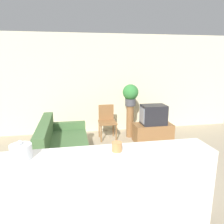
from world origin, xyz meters
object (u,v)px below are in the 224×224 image
wooden_chair (107,120)px  potted_plant (131,94)px  television (153,115)px  couch (62,148)px  decorative_bowl (21,151)px

wooden_chair → potted_plant: 0.91m
television → couch: bearing=-161.8°
television → potted_plant: 0.80m
television → decorative_bowl: size_ratio=2.70×
potted_plant → decorative_bowl: bearing=-122.6°
decorative_bowl → television: bearing=47.4°
television → potted_plant: (-0.46, 0.46, 0.46)m
decorative_bowl → wooden_chair: bearing=66.0°
wooden_chair → television: bearing=-22.6°
wooden_chair → decorative_bowl: decorative_bowl is taller
couch → wooden_chair: 1.62m
wooden_chair → decorative_bowl: (-1.41, -3.16, 0.60)m
television → wooden_chair: 1.19m
wooden_chair → couch: bearing=-133.4°
television → decorative_bowl: decorative_bowl is taller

